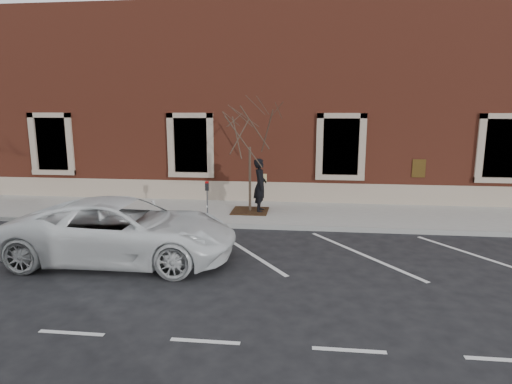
# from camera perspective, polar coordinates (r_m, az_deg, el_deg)

# --- Properties ---
(ground) EXTENTS (120.00, 120.00, 0.00)m
(ground) POSITION_cam_1_polar(r_m,az_deg,el_deg) (14.12, -0.28, -4.85)
(ground) COLOR #28282B
(ground) RESTS_ON ground
(sidewalk_near) EXTENTS (40.00, 3.50, 0.15)m
(sidewalk_near) POSITION_cam_1_polar(r_m,az_deg,el_deg) (15.78, 0.48, -2.85)
(sidewalk_near) COLOR beige
(sidewalk_near) RESTS_ON ground
(curb_near) EXTENTS (40.00, 0.12, 0.15)m
(curb_near) POSITION_cam_1_polar(r_m,az_deg,el_deg) (14.05, -0.30, -4.62)
(curb_near) COLOR #9E9E99
(curb_near) RESTS_ON ground
(parking_stripes) EXTENTS (28.00, 4.40, 0.01)m
(parking_stripes) POSITION_cam_1_polar(r_m,az_deg,el_deg) (12.03, -1.53, -7.71)
(parking_stripes) COLOR silver
(parking_stripes) RESTS_ON ground
(building_civic) EXTENTS (40.00, 8.62, 8.00)m
(building_civic) POSITION_cam_1_polar(r_m,az_deg,el_deg) (21.28, 2.23, 11.42)
(building_civic) COLOR brown
(building_civic) RESTS_ON ground
(man) EXTENTS (0.48, 0.72, 1.95)m
(man) POSITION_cam_1_polar(r_m,az_deg,el_deg) (15.54, 0.56, 0.90)
(man) COLOR black
(man) RESTS_ON sidewalk_near
(parking_meter) EXTENTS (0.12, 0.09, 1.31)m
(parking_meter) POSITION_cam_1_polar(r_m,az_deg,el_deg) (14.58, -6.54, -0.13)
(parking_meter) COLOR #595B60
(parking_meter) RESTS_ON sidewalk_near
(tree_grate) EXTENTS (1.31, 1.31, 0.03)m
(tree_grate) POSITION_cam_1_polar(r_m,az_deg,el_deg) (15.76, -0.81, -2.53)
(tree_grate) COLOR #3A2712
(tree_grate) RESTS_ON sidewalk_near
(sapling) EXTENTS (2.58, 2.58, 4.30)m
(sapling) POSITION_cam_1_polar(r_m,az_deg,el_deg) (15.33, -0.84, 8.41)
(sapling) COLOR #3E3126
(sapling) RESTS_ON sidewalk_near
(white_truck) EXTENTS (5.81, 2.76, 1.60)m
(white_truck) POSITION_cam_1_polar(r_m,az_deg,el_deg) (11.55, -17.21, -4.88)
(white_truck) COLOR white
(white_truck) RESTS_ON ground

